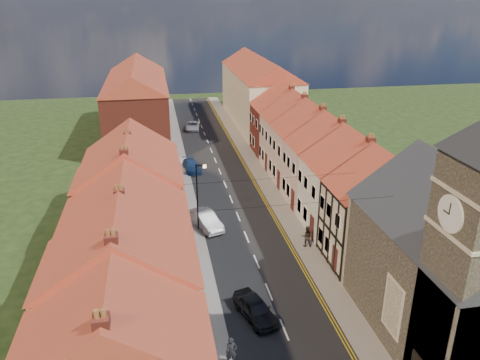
# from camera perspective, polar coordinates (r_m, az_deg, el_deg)

# --- Properties ---
(road) EXTENTS (7.00, 90.00, 0.02)m
(road) POSITION_cam_1_polar(r_m,az_deg,el_deg) (50.77, -1.83, -0.53)
(road) COLOR black
(road) RESTS_ON ground
(pavement_left) EXTENTS (1.80, 90.00, 0.12)m
(pavement_left) POSITION_cam_1_polar(r_m,az_deg,el_deg) (50.34, -6.79, -0.82)
(pavement_left) COLOR #A69F97
(pavement_left) RESTS_ON ground
(pavement_right) EXTENTS (1.80, 90.00, 0.12)m
(pavement_right) POSITION_cam_1_polar(r_m,az_deg,el_deg) (51.53, 3.01, -0.14)
(pavement_right) COLOR #A69F97
(pavement_right) RESTS_ON ground
(church) EXTENTS (11.25, 14.25, 15.20)m
(church) POSITION_cam_1_polar(r_m,az_deg,el_deg) (28.92, 25.73, -8.25)
(church) COLOR black
(church) RESTS_ON ground
(cottage_r_tudor) EXTENTS (8.30, 5.20, 9.00)m
(cottage_r_tudor) POSITION_cam_1_polar(r_m,az_deg,el_deg) (36.49, 16.97, -3.20)
(cottage_r_tudor) COLOR beige
(cottage_r_tudor) RESTS_ON ground
(cottage_r_white_near) EXTENTS (8.30, 6.00, 9.00)m
(cottage_r_white_near) POSITION_cam_1_polar(r_m,az_deg,el_deg) (40.94, 13.68, -0.07)
(cottage_r_white_near) COLOR #BABAB0
(cottage_r_white_near) RESTS_ON ground
(cottage_r_cream_mid) EXTENTS (8.30, 5.20, 9.00)m
(cottage_r_cream_mid) POSITION_cam_1_polar(r_m,az_deg,el_deg) (45.59, 11.02, 2.43)
(cottage_r_cream_mid) COLOR beige
(cottage_r_cream_mid) RESTS_ON ground
(cottage_r_pink) EXTENTS (8.30, 6.00, 9.00)m
(cottage_r_pink) POSITION_cam_1_polar(r_m,az_deg,el_deg) (50.39, 8.84, 4.44)
(cottage_r_pink) COLOR beige
(cottage_r_pink) RESTS_ON ground
(cottage_r_white_far) EXTENTS (8.30, 5.20, 9.00)m
(cottage_r_white_far) POSITION_cam_1_polar(r_m,az_deg,el_deg) (55.29, 7.04, 6.10)
(cottage_r_white_far) COLOR beige
(cottage_r_white_far) RESTS_ON ground
(cottage_r_cream_far) EXTENTS (8.30, 6.00, 9.00)m
(cottage_r_cream_far) POSITION_cam_1_polar(r_m,az_deg,el_deg) (60.29, 5.53, 7.48)
(cottage_r_cream_far) COLOR maroon
(cottage_r_cream_far) RESTS_ON ground
(cottage_l_cream) EXTENTS (8.30, 6.30, 9.10)m
(cottage_l_cream) POSITION_cam_1_polar(r_m,az_deg,el_deg) (26.61, -14.11, -12.71)
(cottage_l_cream) COLOR beige
(cottage_l_cream) RESTS_ON ground
(cottage_l_white) EXTENTS (8.30, 6.90, 8.80)m
(cottage_l_white) POSITION_cam_1_polar(r_m,az_deg,el_deg) (32.17, -13.55, -6.52)
(cottage_l_white) COLOR #BABAB0
(cottage_l_white) RESTS_ON ground
(cottage_l_brick_mid) EXTENTS (8.30, 5.70, 9.10)m
(cottage_l_brick_mid) POSITION_cam_1_polar(r_m,az_deg,el_deg) (37.60, -13.23, -1.95)
(cottage_l_brick_mid) COLOR maroon
(cottage_l_brick_mid) RESTS_ON ground
(cottage_l_pink) EXTENTS (8.30, 6.30, 8.80)m
(cottage_l_pink) POSITION_cam_1_polar(r_m,az_deg,el_deg) (43.04, -12.96, 0.93)
(cottage_l_pink) COLOR #BABAB0
(cottage_l_pink) RESTS_ON ground
(block_right_far) EXTENTS (8.30, 24.20, 10.50)m
(block_right_far) POSITION_cam_1_polar(r_m,az_deg,el_deg) (74.59, 2.34, 10.98)
(block_right_far) COLOR beige
(block_right_far) RESTS_ON ground
(block_left_far) EXTENTS (8.30, 24.20, 10.50)m
(block_left_far) POSITION_cam_1_polar(r_m,az_deg,el_deg) (67.94, -12.41, 9.42)
(block_left_far) COLOR maroon
(block_left_far) RESTS_ON ground
(lamppost) EXTENTS (0.88, 0.15, 6.00)m
(lamppost) POSITION_cam_1_polar(r_m,az_deg,el_deg) (39.83, -5.12, -1.60)
(lamppost) COLOR black
(lamppost) RESTS_ON pavement_left
(car_near) EXTENTS (2.71, 4.30, 1.36)m
(car_near) POSITION_cam_1_polar(r_m,az_deg,el_deg) (30.81, 1.91, -15.40)
(car_near) COLOR black
(car_near) RESTS_ON ground
(car_mid) EXTENTS (2.94, 4.66, 1.45)m
(car_mid) POSITION_cam_1_polar(r_m,az_deg,el_deg) (41.43, -4.20, -4.89)
(car_mid) COLOR #B1B3B9
(car_mid) RESTS_ON ground
(car_far) EXTENTS (2.17, 4.29, 1.19)m
(car_far) POSITION_cam_1_polar(r_m,az_deg,el_deg) (54.72, -5.92, 1.71)
(car_far) COLOR navy
(car_far) RESTS_ON ground
(car_distant) EXTENTS (2.73, 4.60, 1.20)m
(car_distant) POSITION_cam_1_polar(r_m,az_deg,el_deg) (71.68, -5.80, 6.59)
(car_distant) COLOR silver
(car_distant) RESTS_ON ground
(pedestrian_left) EXTENTS (0.63, 0.42, 1.73)m
(pedestrian_left) POSITION_cam_1_polar(r_m,az_deg,el_deg) (27.40, -1.07, -20.16)
(pedestrian_left) COLOR black
(pedestrian_left) RESTS_ON pavement_left
(pedestrian_right) EXTENTS (0.99, 0.84, 1.78)m
(pedestrian_right) POSITION_cam_1_polar(r_m,az_deg,el_deg) (38.50, 8.11, -6.80)
(pedestrian_right) COLOR black
(pedestrian_right) RESTS_ON pavement_right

